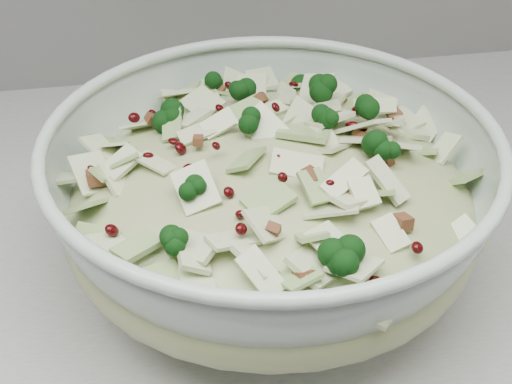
% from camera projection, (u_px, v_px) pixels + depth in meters
% --- Properties ---
extents(mixing_bowl, '(0.35, 0.35, 0.14)m').
position_uv_depth(mixing_bowl, '(271.00, 205.00, 0.56)').
color(mixing_bowl, '#B4C6B9').
rests_on(mixing_bowl, counter).
extents(salad, '(0.37, 0.37, 0.14)m').
position_uv_depth(salad, '(271.00, 181.00, 0.55)').
color(salad, '#A9BA7F').
rests_on(salad, mixing_bowl).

